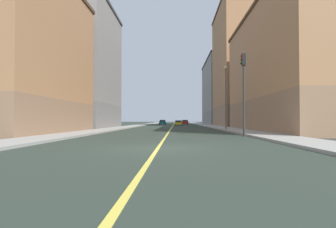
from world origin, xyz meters
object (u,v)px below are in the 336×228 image
Objects in this scene: traffic_light_left_near at (244,83)px; car_teal at (163,122)px; car_yellow at (179,123)px; building_right_midblock at (78,67)px; building_left_far at (224,93)px; car_red at (185,122)px; building_left_mid at (244,67)px; building_right_corner at (10,55)px; building_left_near at (297,69)px; street_lamp_left_near at (226,91)px.

traffic_light_left_near is 58.83m from car_teal.
building_right_midblock is at bearing -123.91° from car_yellow.
building_right_midblock is 38.88m from car_teal.
building_left_far is 5.89× the size of car_red.
car_teal is at bearing -178.82° from car_red.
building_left_mid is 1.43× the size of building_right_corner.
traffic_light_left_near reaches higher than car_teal.
car_teal is (-17.87, 21.70, -11.54)m from building_left_mid.
building_left_near is 50.60m from car_teal.
street_lamp_left_near is at bearing -85.18° from car_red.
building_left_mid reaches higher than car_red.
building_right_corner reaches higher than street_lamp_left_near.
traffic_light_left_near is 58.31m from car_red.
building_right_midblock is at bearing -116.36° from car_red.
building_right_corner reaches higher than car_yellow.
building_left_mid is 1.27× the size of building_right_midblock.
building_right_corner is at bearing -166.63° from building_left_near.
building_left_far reaches higher than car_teal.
building_left_far is 4.08× the size of traffic_light_left_near.
building_left_mid is (-0.00, 25.20, 5.07)m from building_left_near.
traffic_light_left_near is 1.44× the size of car_red.
street_lamp_left_near is at bearing -108.85° from building_left_mid.
building_right_corner is (-29.41, -56.43, -1.91)m from building_left_far.
building_left_near is 5.80× the size of car_yellow.
building_left_far is 3.27× the size of street_lamp_left_near.
car_teal is (-17.87, -2.55, -8.62)m from building_left_far.
building_left_mid is at bearing 90.00° from building_left_near.
building_left_near is 4.11× the size of traffic_light_left_near.
street_lamp_left_near is (21.67, 9.51, -2.47)m from building_right_corner.
car_teal is at bearing 98.92° from traffic_light_left_near.
building_left_near is 8.44m from street_lamp_left_near.
building_left_mid reaches higher than car_yellow.
car_teal is (11.54, 36.03, -8.92)m from building_right_midblock.
building_right_midblock is 23.69m from street_lamp_left_near.
car_yellow is (15.99, 41.64, -6.77)m from building_right_corner.
car_teal is (11.54, 53.88, -6.71)m from building_right_corner.
building_left_mid is 0.94× the size of building_left_far.
building_right_midblock is 41.33m from car_red.
car_red is at bearing 103.73° from building_left_near.
street_lamp_left_near is 44.86m from car_red.
car_red reaches higher than car_teal.
traffic_light_left_near is at bearing -46.78° from building_right_midblock.
building_right_corner is 2.68× the size of traffic_light_left_near.
car_red is at bearing 81.14° from car_yellow.
car_teal is (-9.11, 58.02, -3.44)m from traffic_light_left_near.
building_right_midblock is 2.41× the size of street_lamp_left_near.
building_left_mid reaches higher than traffic_light_left_near.
building_left_far is 1.52× the size of building_right_corner.
building_left_near is 1.54× the size of building_right_corner.
car_yellow is at bearing 144.84° from building_left_mid.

